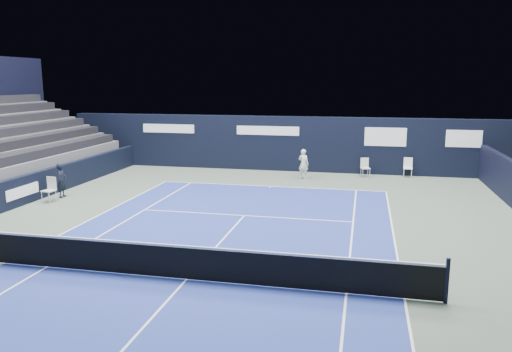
{
  "coord_description": "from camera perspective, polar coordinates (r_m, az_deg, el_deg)",
  "views": [
    {
      "loc": [
        4.39,
        -11.59,
        5.13
      ],
      "look_at": [
        0.16,
        7.81,
        1.3
      ],
      "focal_mm": 35.0,
      "sensor_mm": 36.0,
      "label": 1
    }
  ],
  "objects": [
    {
      "name": "tennis_player",
      "position": [
        26.38,
        5.44,
        1.4
      ],
      "size": [
        0.67,
        0.89,
        1.57
      ],
      "color": "white",
      "rests_on": "ground"
    },
    {
      "name": "folding_chair_back_b",
      "position": [
        27.95,
        16.98,
        1.1
      ],
      "size": [
        0.48,
        0.47,
        1.04
      ],
      "rotation": [
        0.0,
        0.0,
        -0.05
      ],
      "color": "white",
      "rests_on": "ground"
    },
    {
      "name": "folding_chair_back_a",
      "position": [
        27.51,
        12.33,
        1.34
      ],
      "size": [
        0.55,
        0.58,
        1.01
      ],
      "rotation": [
        0.0,
        0.0,
        0.3
      ],
      "color": "silver",
      "rests_on": "ground"
    },
    {
      "name": "court_markings",
      "position": [
        13.41,
        -7.96,
        -11.64
      ],
      "size": [
        11.03,
        23.83,
        0.0
      ],
      "color": "white",
      "rests_on": "court_surface"
    },
    {
      "name": "line_judge_chair",
      "position": [
        23.02,
        -22.49,
        -1.25
      ],
      "size": [
        0.53,
        0.52,
        1.07
      ],
      "rotation": [
        0.0,
        0.0,
        -0.14
      ],
      "color": "silver",
      "rests_on": "ground"
    },
    {
      "name": "side_barrier_left",
      "position": [
        22.85,
        -25.47,
        -1.59
      ],
      "size": [
        0.33,
        22.0,
        1.2
      ],
      "color": "black",
      "rests_on": "ground"
    },
    {
      "name": "line_judge",
      "position": [
        23.68,
        -21.32,
        -0.47
      ],
      "size": [
        0.44,
        0.6,
        1.52
      ],
      "primitive_type": "imported",
      "rotation": [
        0.0,
        0.0,
        1.71
      ],
      "color": "black",
      "rests_on": "ground"
    },
    {
      "name": "ground",
      "position": [
        15.17,
        -5.32,
        -8.89
      ],
      "size": [
        48.0,
        48.0,
        0.0
      ],
      "primitive_type": "plane",
      "color": "#4C5B50",
      "rests_on": "ground"
    },
    {
      "name": "back_sponsor_wall",
      "position": [
        28.65,
        3.43,
        3.73
      ],
      "size": [
        26.0,
        0.63,
        3.1
      ],
      "color": "black",
      "rests_on": "ground"
    },
    {
      "name": "tennis_net",
      "position": [
        13.23,
        -8.01,
        -9.64
      ],
      "size": [
        12.9,
        0.1,
        1.1
      ],
      "color": "black",
      "rests_on": "ground"
    },
    {
      "name": "court_surface",
      "position": [
        13.41,
        -7.96,
        -11.67
      ],
      "size": [
        10.97,
        23.77,
        0.01
      ],
      "primitive_type": "cube",
      "color": "navy",
      "rests_on": "ground"
    }
  ]
}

